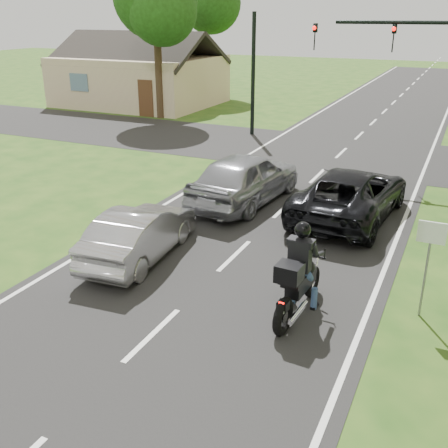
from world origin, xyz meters
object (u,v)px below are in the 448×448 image
(silver_sedan, at_px, (140,233))
(silver_suv, at_px, (245,177))
(dark_suv, at_px, (351,194))
(motorcycle_rider, at_px, (298,280))
(sign_white, at_px, (430,246))
(traffic_signal, at_px, (428,65))

(silver_sedan, relative_size, silver_suv, 0.80)
(silver_sedan, bearing_deg, dark_suv, -134.51)
(motorcycle_rider, relative_size, sign_white, 1.15)
(silver_sedan, xyz_separation_m, traffic_signal, (5.51, 11.09, 3.45))
(silver_suv, bearing_deg, dark_suv, -172.68)
(motorcycle_rider, xyz_separation_m, sign_white, (2.35, 1.06, 0.77))
(dark_suv, relative_size, silver_sedan, 1.35)
(silver_sedan, xyz_separation_m, sign_white, (6.87, 0.08, 0.91))
(dark_suv, bearing_deg, sign_white, 121.54)
(dark_suv, distance_m, traffic_signal, 6.92)
(motorcycle_rider, bearing_deg, dark_suv, 96.03)
(silver_sedan, relative_size, traffic_signal, 0.64)
(silver_sedan, bearing_deg, motorcycle_rider, 162.63)
(motorcycle_rider, distance_m, sign_white, 2.69)
(dark_suv, height_order, sign_white, sign_white)
(traffic_signal, bearing_deg, silver_sedan, -116.40)
(motorcycle_rider, relative_size, dark_suv, 0.44)
(traffic_signal, bearing_deg, motorcycle_rider, -94.68)
(silver_sedan, relative_size, sign_white, 1.92)
(motorcycle_rider, xyz_separation_m, traffic_signal, (0.99, 12.08, 3.31))
(silver_sedan, height_order, traffic_signal, traffic_signal)
(motorcycle_rider, distance_m, dark_suv, 6.17)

